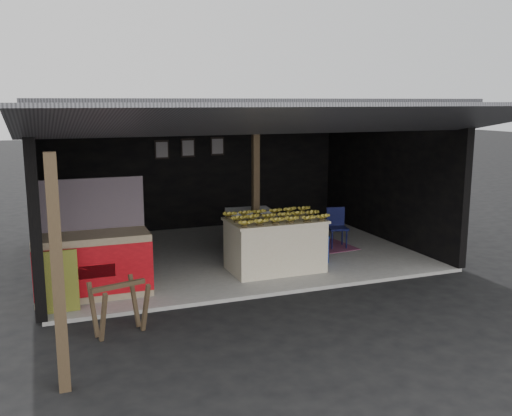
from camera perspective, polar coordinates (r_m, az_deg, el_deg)
name	(u,v)px	position (r m, az deg, el deg)	size (l,w,h in m)	color
ground	(281,295)	(9.00, 2.54, -8.72)	(80.00, 80.00, 0.00)	black
concrete_slab	(230,254)	(11.22, -2.58, -4.61)	(7.00, 5.00, 0.06)	gray
shophouse	(224,147)	(11.16, -3.18, 6.10)	(7.40, 7.29, 3.02)	black
banana_table	(275,245)	(9.97, 1.91, -3.68)	(1.65, 1.01, 0.91)	silver
banana_pile	(275,214)	(9.85, 1.93, -0.63)	(1.52, 0.91, 0.18)	gold
white_crate	(249,233)	(10.86, -0.68, -2.47)	(0.87, 0.63, 0.91)	white
neighbor_stall	(92,262)	(9.03, -16.05, -5.17)	(1.71, 0.78, 1.76)	#998466
green_signboard	(57,282)	(8.48, -19.32, -6.99)	(0.59, 0.04, 0.88)	black
sawhorse	(119,303)	(7.62, -13.52, -9.18)	(0.76, 0.75, 0.69)	#493824
water_barrel	(320,250)	(10.54, 6.46, -4.20)	(0.32, 0.32, 0.46)	#0E2B9B
plastic_chair	(336,224)	(11.67, 8.05, -1.59)	(0.45, 0.45, 0.80)	#0A0D38
magenta_rug	(316,248)	(11.59, 5.98, -3.98)	(1.50, 1.00, 0.01)	#791B55
picture_frames	(189,148)	(13.12, -6.68, 5.99)	(1.62, 0.04, 0.46)	black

